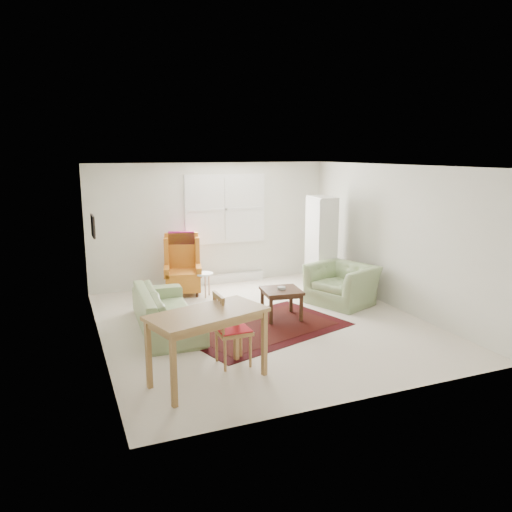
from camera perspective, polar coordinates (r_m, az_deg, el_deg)
name	(u,v)px	position (r m, az deg, el deg)	size (l,w,h in m)	color
room	(259,244)	(7.98, 0.37, 1.34)	(5.04, 5.54, 2.51)	beige
rug	(263,327)	(7.90, 0.80, -8.15)	(2.52, 1.62, 0.03)	black
sofa	(167,302)	(7.87, -10.19, -5.22)	(2.12, 0.83, 0.85)	gray
armchair	(342,281)	(9.16, 9.81, -2.78)	(1.10, 0.96, 0.85)	gray
wingback_chair	(182,264)	(9.67, -8.41, -0.94)	(0.69, 0.73, 1.19)	#C16F1D
coffee_table	(281,304)	(8.28, 2.91, -5.46)	(0.61, 0.61, 0.50)	#3A1F12
stool	(204,285)	(9.55, -5.94, -3.27)	(0.35, 0.35, 0.47)	white
cabinet	(321,244)	(9.95, 7.47, 1.42)	(0.39, 0.74, 1.86)	white
desk	(208,347)	(6.04, -5.50, -10.31)	(1.38, 0.69, 0.87)	#9E743F
desk_chair	(233,329)	(6.47, -2.63, -8.32)	(0.42, 0.42, 0.96)	#9E743F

